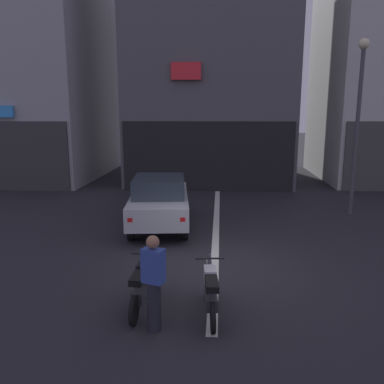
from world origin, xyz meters
The scene contains 9 objects.
ground_plane centered at (0.00, 0.00, 0.00)m, with size 120.00×120.00×0.00m, color #232328.
lane_centre_line centered at (0.00, 6.00, 0.00)m, with size 0.20×18.00×0.01m, color silver.
building_corner_left centered at (-10.76, 13.43, 7.65)m, with size 8.23×10.00×15.33m.
building_mid_block centered at (-0.48, 13.43, 5.93)m, with size 8.14×8.96×11.89m.
car_silver_crossing_near centered at (-1.81, 3.15, 0.89)m, with size 2.21×4.27×1.64m.
street_lamp centered at (4.81, 5.23, 3.72)m, with size 0.36×0.36×6.02m.
motorcycle_black_row_leftmost centered at (-1.33, -2.11, 0.46)m, with size 0.55×1.67×0.98m.
motorcycle_white_row_left_mid centered at (-0.04, -2.26, 0.46)m, with size 0.55×1.67×0.98m.
person_by_motorcycles centered at (-0.98, -2.82, 0.86)m, with size 0.41×0.33×1.67m.
Camera 1 is at (0.10, -8.82, 3.65)m, focal length 36.54 mm.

